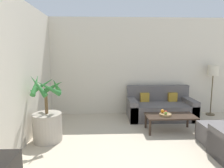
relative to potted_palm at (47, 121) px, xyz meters
name	(u,v)px	position (x,y,z in m)	size (l,w,h in m)	color
wall_back	(169,67)	(2.97, 1.82, 0.95)	(8.27, 0.06, 2.70)	beige
potted_palm	(47,121)	(0.00, 0.00, 0.00)	(0.69, 0.70, 1.34)	#ADA393
sofa_loveseat	(160,108)	(2.62, 1.32, -0.12)	(1.72, 0.86, 0.84)	#605B5B
floor_lamp	(213,74)	(4.12, 1.54, 0.77)	(0.29, 0.29, 1.40)	brown
coffee_table	(170,117)	(2.58, 0.39, -0.08)	(1.08, 0.53, 0.36)	#38281E
fruit_bowl	(165,115)	(2.46, 0.38, -0.01)	(0.26, 0.26, 0.04)	#997A4C
apple_red	(166,112)	(2.47, 0.39, 0.04)	(0.07, 0.07, 0.07)	red
apple_green	(166,113)	(2.45, 0.32, 0.04)	(0.07, 0.07, 0.07)	olive
orange_fruit	(162,111)	(2.41, 0.44, 0.05)	(0.08, 0.08, 0.08)	orange
ottoman	(217,134)	(3.27, -0.26, -0.21)	(0.60, 0.49, 0.38)	#605B5B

